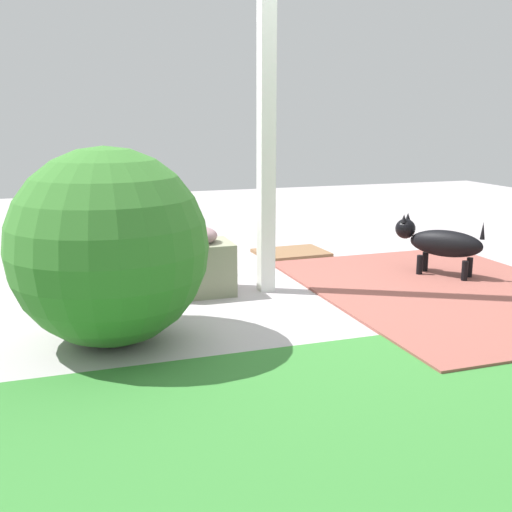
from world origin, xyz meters
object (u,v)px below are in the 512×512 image
Objects in this scene: stone_planter_nearest at (182,249)px; round_shrub at (108,247)px; dog at (440,242)px; doormat at (291,253)px; porch_pillar at (266,108)px; stone_planter_near at (198,264)px; terracotta_pot_spiky at (84,233)px; terracotta_pot_broad at (106,259)px.

stone_planter_nearest is 1.64m from round_shrub.
doormat is at bearing -54.97° from dog.
round_shrub is at bearing 14.23° from dog.
stone_planter_near is at bearing -9.97° from porch_pillar.
stone_planter_nearest is 0.66m from stone_planter_near.
porch_pillar reaches higher than terracotta_pot_spiky.
stone_planter_nearest is at bearing -59.40° from porch_pillar.
stone_planter_near is at bearing 160.40° from terracotta_pot_broad.
porch_pillar is at bearing -148.16° from round_shrub.
dog is at bearing 125.03° from doormat.
terracotta_pot_spiky is at bearing 3.41° from doormat.
round_shrub is 2.61× the size of terracotta_pot_broad.
terracotta_pot_spiky is 1.80m from doormat.
doormat is at bearing -176.59° from terracotta_pot_spiky.
terracotta_pot_broad is at bearing -8.50° from dog.
round_shrub is 2.60m from dog.
round_shrub is 1.74× the size of doormat.
dog is 1.00× the size of doormat.
terracotta_pot_broad is at bearing -15.48° from porch_pillar.
terracotta_pot_spiky is 1.10× the size of dog.
stone_planter_near is 0.45× the size of round_shrub.
porch_pillar is at bearing 59.37° from doormat.
dog is (-2.54, 0.99, -0.05)m from terracotta_pot_spiky.
round_shrub is (1.13, 0.70, -0.73)m from porch_pillar.
terracotta_pot_broad is 0.67× the size of dog.
dog is at bearing 155.90° from stone_planter_nearest.
dog is (-1.81, 0.81, 0.09)m from stone_planter_nearest.
terracotta_pot_spiky is (0.70, -0.84, 0.11)m from stone_planter_near.
terracotta_pot_broad reaches higher than doormat.
doormat is (-1.67, -0.73, -0.22)m from terracotta_pot_broad.
terracotta_pot_spiky is 2.72m from dog.
terracotta_pot_broad is 2.47m from dog.
dog is (-1.37, 0.07, -0.99)m from porch_pillar.
stone_planter_nearest is at bearing 166.31° from terracotta_pot_spiky.
stone_planter_near is 0.78× the size of dog.
stone_planter_near is at bearing -4.70° from dog.
stone_planter_near is 1.44m from doormat.
round_shrub is at bearing 86.17° from terracotta_pot_broad.
porch_pillar is 1.76m from terracotta_pot_spiky.
terracotta_pot_spiky is (1.17, -0.92, -0.94)m from porch_pillar.
round_shrub reaches higher than terracotta_pot_broad.
stone_planter_near is at bearing 41.20° from doormat.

